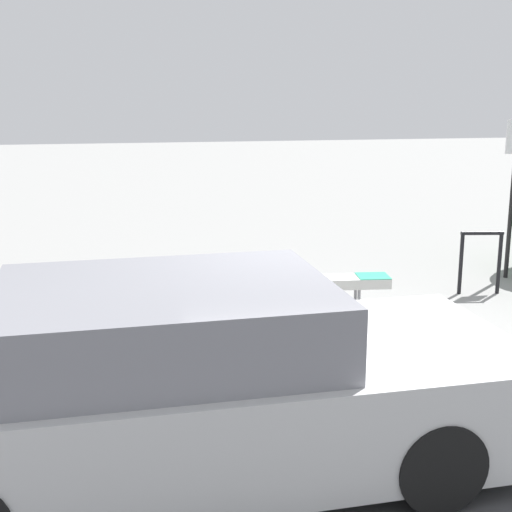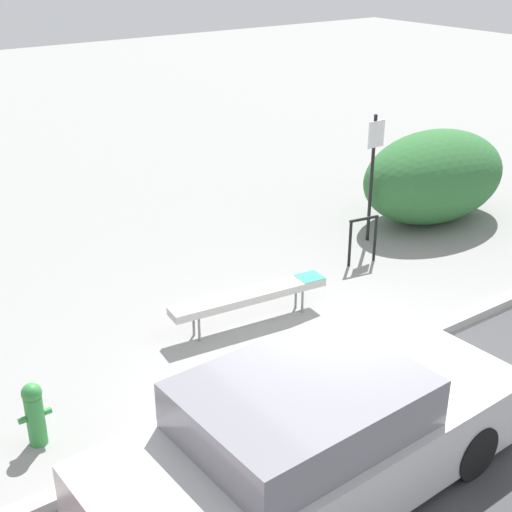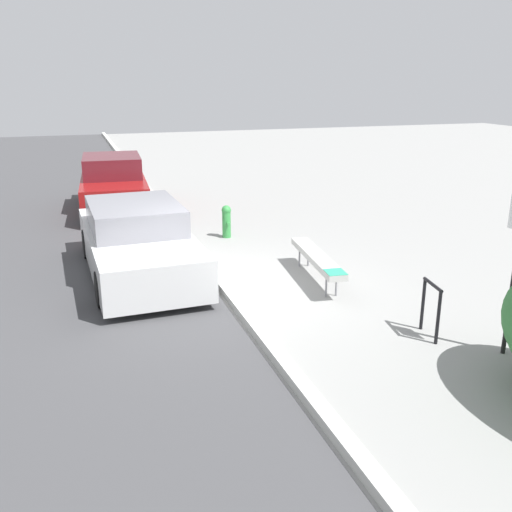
% 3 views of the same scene
% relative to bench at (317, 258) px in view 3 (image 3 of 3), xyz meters
% --- Properties ---
extents(ground_plane, '(60.00, 60.00, 0.00)m').
position_rel_bench_xyz_m(ground_plane, '(-0.00, -1.77, -0.44)').
color(ground_plane, gray).
extents(curb, '(60.00, 0.20, 0.13)m').
position_rel_bench_xyz_m(curb, '(-0.00, -1.77, -0.37)').
color(curb, '#B7B7B2').
rests_on(curb, ground_plane).
extents(bench, '(2.40, 0.60, 0.51)m').
position_rel_bench_xyz_m(bench, '(0.00, 0.00, 0.00)').
color(bench, gray).
rests_on(bench, ground_plane).
extents(bike_rack, '(0.55, 0.14, 0.83)m').
position_rel_bench_xyz_m(bike_rack, '(2.70, 0.57, 0.07)').
color(bike_rack, black).
rests_on(bike_rack, ground_plane).
extents(fire_hydrant, '(0.36, 0.22, 0.77)m').
position_rel_bench_xyz_m(fire_hydrant, '(-3.39, -0.79, -0.03)').
color(fire_hydrant, '#338C3F').
rests_on(fire_hydrant, ground_plane).
extents(parked_car_near, '(4.61, 1.96, 1.35)m').
position_rel_bench_xyz_m(parked_car_near, '(-1.44, -3.08, 0.19)').
color(parked_car_near, black).
rests_on(parked_car_near, ground_plane).
extents(parked_car_far, '(4.32, 1.98, 1.52)m').
position_rel_bench_xyz_m(parked_car_far, '(-7.18, -3.03, 0.24)').
color(parked_car_far, black).
rests_on(parked_car_far, ground_plane).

